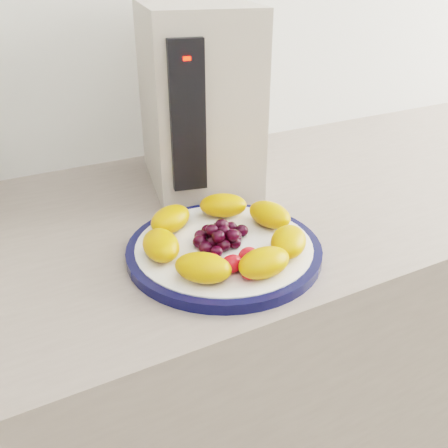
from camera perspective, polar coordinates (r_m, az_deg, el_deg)
counter at (r=1.09m, az=-9.38°, el=-22.01°), size 3.50×0.60×0.90m
cabinet_face at (r=1.11m, az=-9.25°, el=-23.01°), size 3.48×0.58×0.84m
plate_rim at (r=0.72m, az=0.00°, el=-3.00°), size 0.28×0.28×0.01m
plate_face at (r=0.72m, az=0.00°, el=-2.93°), size 0.25×0.25×0.02m
appliance_body at (r=0.91m, az=-3.02°, el=14.14°), size 0.23×0.28×0.31m
appliance_panel at (r=0.78m, az=-4.18°, el=11.99°), size 0.06×0.03×0.23m
appliance_led at (r=0.75m, az=-4.27°, el=18.36°), size 0.01×0.01×0.01m
fruit_plate at (r=0.70m, az=0.18°, el=-1.44°), size 0.24×0.24×0.04m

